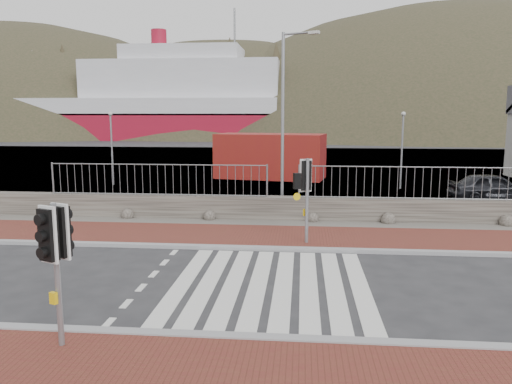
# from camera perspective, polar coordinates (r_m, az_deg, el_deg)

# --- Properties ---
(ground) EXTENTS (220.00, 220.00, 0.00)m
(ground) POSITION_cam_1_polar(r_m,az_deg,el_deg) (12.07, 1.68, -10.54)
(ground) COLOR #28282B
(ground) RESTS_ON ground
(sidewalk_far) EXTENTS (40.00, 3.00, 0.08)m
(sidewalk_far) POSITION_cam_1_polar(r_m,az_deg,el_deg) (16.36, 2.70, -5.15)
(sidewalk_far) COLOR brown
(sidewalk_far) RESTS_ON ground
(kerb_near) EXTENTS (40.00, 0.25, 0.12)m
(kerb_near) POSITION_cam_1_polar(r_m,az_deg,el_deg) (9.28, 0.45, -16.43)
(kerb_near) COLOR gray
(kerb_near) RESTS_ON ground
(kerb_far) EXTENTS (40.00, 0.25, 0.12)m
(kerb_far) POSITION_cam_1_polar(r_m,az_deg,el_deg) (14.91, 2.43, -6.52)
(kerb_far) COLOR gray
(kerb_far) RESTS_ON ground
(zebra_crossing) EXTENTS (4.62, 5.60, 0.01)m
(zebra_crossing) POSITION_cam_1_polar(r_m,az_deg,el_deg) (12.07, 1.68, -10.51)
(zebra_crossing) COLOR silver
(zebra_crossing) RESTS_ON ground
(gravel_strip) EXTENTS (40.00, 1.50, 0.06)m
(gravel_strip) POSITION_cam_1_polar(r_m,az_deg,el_deg) (18.31, 2.99, -3.66)
(gravel_strip) COLOR #59544C
(gravel_strip) RESTS_ON ground
(stone_wall) EXTENTS (40.00, 0.60, 0.90)m
(stone_wall) POSITION_cam_1_polar(r_m,az_deg,el_deg) (19.01, 3.10, -1.89)
(stone_wall) COLOR #403B34
(stone_wall) RESTS_ON ground
(railing) EXTENTS (18.07, 0.07, 1.22)m
(railing) POSITION_cam_1_polar(r_m,az_deg,el_deg) (18.65, 3.11, 2.16)
(railing) COLOR gray
(railing) RESTS_ON stone_wall
(quay) EXTENTS (120.00, 40.00, 0.50)m
(quay) POSITION_cam_1_polar(r_m,az_deg,el_deg) (39.46, 4.28, 3.09)
(quay) COLOR #4C4C4F
(quay) RESTS_ON ground
(water) EXTENTS (220.00, 50.00, 0.05)m
(water) POSITION_cam_1_polar(r_m,az_deg,el_deg) (74.36, 4.80, 5.84)
(water) COLOR #3F4C54
(water) RESTS_ON ground
(ferry) EXTENTS (50.00, 16.00, 20.00)m
(ferry) POSITION_cam_1_polar(r_m,az_deg,el_deg) (83.22, -12.60, 9.68)
(ferry) COLOR maroon
(ferry) RESTS_ON ground
(hills_backdrop) EXTENTS (254.00, 90.00, 100.00)m
(hills_backdrop) POSITION_cam_1_polar(r_m,az_deg,el_deg) (103.06, 8.55, -6.36)
(hills_backdrop) COLOR #2C301D
(hills_backdrop) RESTS_ON ground
(traffic_signal_near) EXTENTS (0.42, 0.34, 2.57)m
(traffic_signal_near) POSITION_cam_1_polar(r_m,az_deg,el_deg) (9.03, -21.94, -5.68)
(traffic_signal_near) COLOR gray
(traffic_signal_near) RESTS_ON ground
(traffic_signal_far) EXTENTS (0.66, 0.41, 2.68)m
(traffic_signal_far) POSITION_cam_1_polar(r_m,az_deg,el_deg) (15.22, 5.76, 1.04)
(traffic_signal_far) COLOR gray
(traffic_signal_far) RESTS_ON ground
(streetlight) EXTENTS (1.42, 0.72, 7.05)m
(streetlight) POSITION_cam_1_polar(r_m,az_deg,el_deg) (19.42, 3.39, 8.78)
(streetlight) COLOR gray
(streetlight) RESTS_ON ground
(shipping_container) EXTENTS (7.04, 3.95, 2.77)m
(shipping_container) POSITION_cam_1_polar(r_m,az_deg,el_deg) (31.32, 1.64, 4.13)
(shipping_container) COLOR maroon
(shipping_container) RESTS_ON ground
(car_a) EXTENTS (3.95, 1.84, 1.31)m
(car_a) POSITION_cam_1_polar(r_m,az_deg,el_deg) (25.56, 25.38, 0.52)
(car_a) COLOR black
(car_a) RESTS_ON ground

